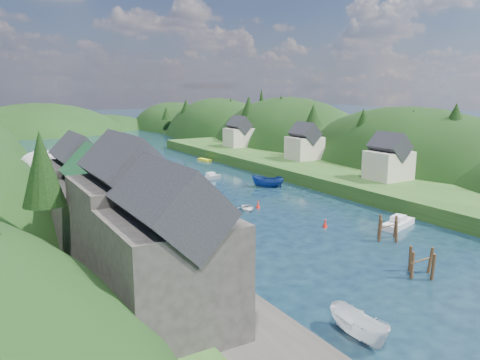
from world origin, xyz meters
TOP-DOWN VIEW (x-y plane):
  - ground at (0.00, 50.00)m, footprint 600.00×600.00m
  - hillside_right at (45.00, 75.00)m, footprint 36.00×245.56m
  - far_hills at (1.22, 174.01)m, footprint 103.00×68.00m
  - hill_trees at (1.30, 65.35)m, footprint 92.44×149.66m
  - quay_left at (-24.00, 20.00)m, footprint 12.00×110.00m
  - terrace_left_grass at (-31.00, 20.00)m, footprint 12.00×110.00m
  - quayside_buildings at (-26.00, 6.39)m, footprint 8.00×35.84m
  - boat_sheds at (-26.00, 39.00)m, footprint 7.00×21.00m
  - terrace_right at (25.00, 40.00)m, footprint 16.00×120.00m
  - right_bank_cottages at (28.00, 48.33)m, footprint 9.00×59.24m
  - piling_cluster_near at (0.74, -5.86)m, footprint 3.23×3.01m
  - piling_cluster_far at (6.65, 3.70)m, footprint 3.23×3.01m
  - channel_buoy_near at (3.46, 11.56)m, footprint 0.70×0.70m
  - channel_buoy_far at (1.29, 24.68)m, footprint 0.70×0.70m
  - moored_boats at (0.77, 18.48)m, footprint 30.85×89.30m

SIDE VIEW (x-z plane):
  - far_hills at x=1.22m, z-range -32.80..11.20m
  - hillside_right at x=45.00m, z-range -31.41..16.59m
  - ground at x=0.00m, z-range 0.00..0.00m
  - channel_buoy_near at x=3.46m, z-range -0.07..1.03m
  - channel_buoy_far at x=1.29m, z-range -0.07..1.03m
  - moored_boats at x=0.77m, z-range -0.47..1.87m
  - quay_left at x=-24.00m, z-range 0.00..2.00m
  - piling_cluster_near at x=0.74m, z-range -0.57..2.73m
  - piling_cluster_far at x=6.65m, z-range -0.57..2.86m
  - terrace_right at x=25.00m, z-range 0.00..2.40m
  - terrace_left_grass at x=-31.00m, z-range 0.00..2.50m
  - boat_sheds at x=-26.00m, z-range 1.52..9.02m
  - right_bank_cottages at x=28.00m, z-range 1.64..10.05m
  - quayside_buildings at x=-26.00m, z-range 0.64..13.54m
  - hill_trees at x=1.30m, z-range 4.69..17.48m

